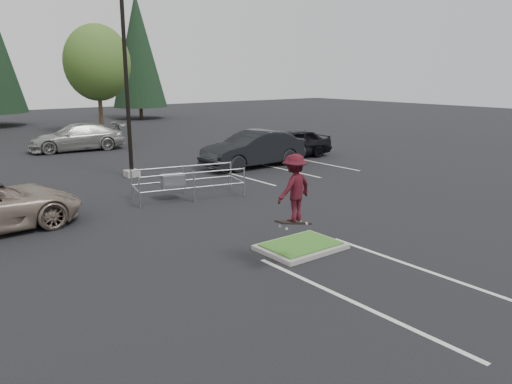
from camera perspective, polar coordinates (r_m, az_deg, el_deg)
ground at (r=13.77m, az=5.14°, el=-6.49°), size 120.00×120.00×0.00m
grass_median at (r=13.75m, az=5.15°, el=-6.19°), size 2.20×1.60×0.16m
stall_lines at (r=17.81m, az=-11.50°, el=-2.06°), size 22.62×17.60×0.01m
light_pole at (r=23.38m, az=-14.63°, el=12.74°), size 0.70×0.60×10.12m
decid_c at (r=41.97m, az=-17.70°, el=13.64°), size 5.12×5.12×8.38m
conif_c at (r=54.04m, az=-13.35°, el=15.43°), size 5.50×5.50×12.50m
cart_corral at (r=19.07m, az=-9.06°, el=1.32°), size 4.31×2.37×1.16m
skateboarder at (r=11.70m, az=4.39°, el=0.41°), size 1.11×0.74×1.78m
car_r_charc at (r=25.48m, az=-0.30°, el=4.95°), size 5.54×1.99×1.82m
car_r_black at (r=28.45m, az=4.13°, el=5.59°), size 4.90×2.52×1.60m
car_far_silver at (r=32.80m, az=-19.74°, el=5.92°), size 5.89×3.03×1.64m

